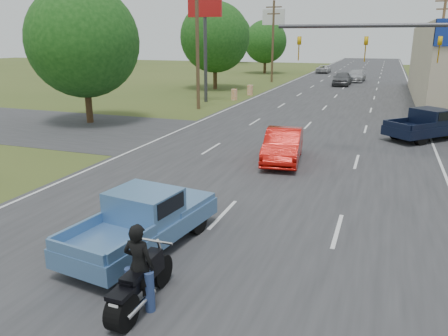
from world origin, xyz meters
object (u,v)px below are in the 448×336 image
at_px(distant_car_silver, 356,76).
at_px(distant_car_white, 324,69).
at_px(blue_pickup, 146,218).
at_px(rider, 139,270).
at_px(distant_car_grey, 342,79).
at_px(navy_pickup, 431,124).
at_px(red_convertible, 283,146).
at_px(motorcycle, 138,288).

height_order(distant_car_silver, distant_car_white, distant_car_silver).
height_order(blue_pickup, distant_car_white, blue_pickup).
bearing_deg(rider, distant_car_grey, -88.90).
bearing_deg(distant_car_silver, navy_pickup, -76.53).
distance_m(blue_pickup, navy_pickup, 19.04).
bearing_deg(distant_car_white, distant_car_silver, 113.30).
height_order(rider, distant_car_white, rider).
xyz_separation_m(red_convertible, distant_car_silver, (0.34, 41.49, 0.04)).
bearing_deg(distant_car_silver, motorcycle, -87.72).
xyz_separation_m(blue_pickup, navy_pickup, (8.28, 17.14, 0.05)).
relative_size(red_convertible, distant_car_white, 1.00).
height_order(blue_pickup, distant_car_silver, blue_pickup).
height_order(distant_car_grey, distant_car_white, distant_car_grey).
height_order(rider, distant_car_grey, rider).
relative_size(rider, distant_car_white, 0.41).
relative_size(rider, distant_car_grey, 0.38).
height_order(red_convertible, motorcycle, red_convertible).
height_order(motorcycle, distant_car_silver, distant_car_silver).
bearing_deg(rider, motorcycle, 90.00).
relative_size(motorcycle, distant_car_grey, 0.49).
distance_m(motorcycle, rider, 0.38).
bearing_deg(navy_pickup, rider, -66.39).
distance_m(rider, distant_car_white, 67.56).
bearing_deg(rider, red_convertible, -90.69).
height_order(motorcycle, rider, rider).
distance_m(red_convertible, motorcycle, 12.37).
distance_m(rider, distant_car_silver, 53.79).
height_order(blue_pickup, distant_car_grey, distant_car_grey).
bearing_deg(distant_car_white, navy_pickup, 103.91).
xyz_separation_m(distant_car_grey, distant_car_white, (-4.82, 19.35, -0.20)).
height_order(distant_car_grey, distant_car_silver, distant_car_grey).
relative_size(red_convertible, distant_car_silver, 0.83).
bearing_deg(distant_car_grey, motorcycle, -88.53).
bearing_deg(rider, distant_car_silver, -90.28).
relative_size(red_convertible, rider, 2.46).
relative_size(motorcycle, blue_pickup, 0.47).
relative_size(navy_pickup, distant_car_silver, 0.95).
relative_size(distant_car_grey, distant_car_white, 1.08).
xyz_separation_m(red_convertible, motorcycle, (-0.22, -12.37, -0.20)).
bearing_deg(motorcycle, rider, 90.00).
height_order(motorcycle, blue_pickup, blue_pickup).
relative_size(blue_pickup, navy_pickup, 0.98).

